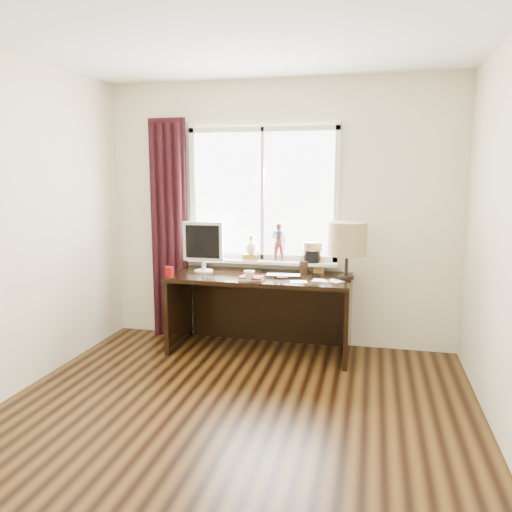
% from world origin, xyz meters
% --- Properties ---
extents(floor, '(3.50, 4.00, 0.00)m').
position_xyz_m(floor, '(0.00, 0.00, 0.00)').
color(floor, '#4D3011').
rests_on(floor, ground).
extents(ceiling, '(3.50, 4.00, 0.00)m').
position_xyz_m(ceiling, '(0.00, 0.00, 2.60)').
color(ceiling, white).
rests_on(ceiling, wall_back).
extents(wall_back, '(3.50, 0.00, 2.60)m').
position_xyz_m(wall_back, '(0.00, 2.00, 1.30)').
color(wall_back, beige).
rests_on(wall_back, ground).
extents(laptop, '(0.33, 0.23, 0.02)m').
position_xyz_m(laptop, '(0.13, 1.62, 0.76)').
color(laptop, silver).
rests_on(laptop, desk).
extents(mug, '(0.13, 0.13, 0.10)m').
position_xyz_m(mug, '(-0.14, 1.38, 0.80)').
color(mug, white).
rests_on(mug, desk).
extents(red_cup, '(0.08, 0.08, 0.10)m').
position_xyz_m(red_cup, '(-0.90, 1.35, 0.80)').
color(red_cup, maroon).
rests_on(red_cup, desk).
extents(window, '(1.52, 0.20, 1.40)m').
position_xyz_m(window, '(-0.14, 1.95, 1.30)').
color(window, white).
rests_on(window, ground).
extents(curtain, '(0.38, 0.09, 2.25)m').
position_xyz_m(curtain, '(-1.13, 1.91, 1.12)').
color(curtain, black).
rests_on(curtain, floor).
extents(desk, '(1.70, 0.70, 0.75)m').
position_xyz_m(desk, '(-0.10, 1.73, 0.51)').
color(desk, black).
rests_on(desk, floor).
extents(monitor, '(0.40, 0.18, 0.49)m').
position_xyz_m(monitor, '(-0.68, 1.68, 1.03)').
color(monitor, beige).
rests_on(monitor, desk).
extents(notebook_stack, '(0.24, 0.19, 0.03)m').
position_xyz_m(notebook_stack, '(-0.14, 1.43, 0.77)').
color(notebook_stack, beige).
rests_on(notebook_stack, desk).
extents(brush_holder, '(0.09, 0.09, 0.25)m').
position_xyz_m(brush_holder, '(0.29, 1.84, 0.81)').
color(brush_holder, black).
rests_on(brush_holder, desk).
extents(icon_frame, '(0.10, 0.03, 0.13)m').
position_xyz_m(icon_frame, '(0.43, 1.88, 0.81)').
color(icon_frame, gold).
rests_on(icon_frame, desk).
extents(table_lamp, '(0.35, 0.35, 0.52)m').
position_xyz_m(table_lamp, '(0.70, 1.66, 1.11)').
color(table_lamp, black).
rests_on(table_lamp, desk).
extents(loose_papers, '(0.49, 0.27, 0.00)m').
position_xyz_m(loose_papers, '(0.46, 1.50, 0.75)').
color(loose_papers, white).
rests_on(loose_papers, desk).
extents(desk_cables, '(0.65, 0.37, 0.01)m').
position_xyz_m(desk_cables, '(0.15, 1.70, 0.75)').
color(desk_cables, black).
rests_on(desk_cables, desk).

